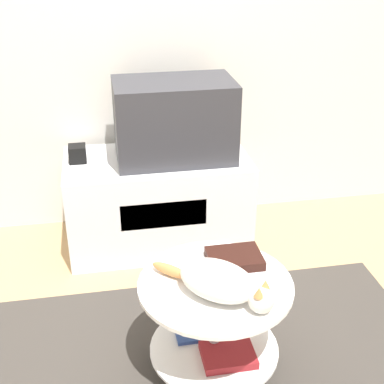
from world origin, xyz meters
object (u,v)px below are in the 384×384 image
at_px(tv, 174,121).
at_px(dvd_box, 234,258).
at_px(speaker, 77,154).
at_px(cat, 221,282).

relative_size(tv, dvd_box, 2.89).
relative_size(tv, speaker, 6.87).
distance_m(tv, speaker, 0.56).
bearing_deg(cat, speaker, 156.46).
bearing_deg(tv, speaker, 175.58).
relative_size(speaker, cat, 0.22).
bearing_deg(cat, tv, 132.27).
relative_size(dvd_box, cat, 0.53).
height_order(dvd_box, cat, cat).
distance_m(tv, dvd_box, 1.00).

